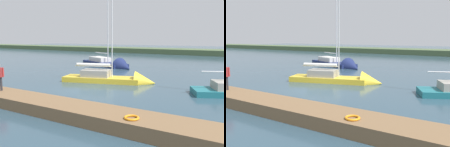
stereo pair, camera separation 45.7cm
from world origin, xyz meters
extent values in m
plane|color=#2D4756|center=(0.00, 0.00, 0.00)|extent=(200.00, 200.00, 0.00)
cube|color=#4C603D|center=(0.00, -44.40, 0.00)|extent=(180.00, 8.00, 2.40)
cube|color=brown|center=(0.00, 5.36, 0.32)|extent=(22.62, 2.08, 0.65)
torus|color=orange|center=(-6.65, 5.78, 0.70)|extent=(0.66, 0.66, 0.10)
cylinder|color=silver|center=(-9.14, -3.71, 1.66)|extent=(2.83, 1.43, 0.09)
cube|color=gold|center=(1.03, -3.59, 0.09)|extent=(7.26, 3.93, 0.75)
cone|color=gold|center=(-2.78, -4.75, 0.09)|extent=(2.29, 2.42, 1.99)
cube|color=gray|center=(1.54, -3.44, 0.78)|extent=(2.87, 2.27, 0.64)
cylinder|color=silver|center=(0.08, -3.88, 4.90)|extent=(0.09, 0.09, 8.87)
cylinder|color=silver|center=(1.78, -3.37, 1.42)|extent=(3.41, 1.10, 0.08)
cylinder|color=silver|center=(1.78, -3.37, 1.54)|extent=(3.14, 1.22, 0.31)
cube|color=navy|center=(8.04, -14.96, 0.09)|extent=(9.00, 6.09, 0.76)
cone|color=navy|center=(3.53, -12.76, 0.09)|extent=(3.11, 3.23, 2.49)
cube|color=silver|center=(9.16, -15.50, 0.78)|extent=(4.02, 3.17, 0.62)
cylinder|color=silver|center=(7.10, -14.50, 6.20)|extent=(0.14, 0.14, 11.46)
cylinder|color=silver|center=(8.70, -15.27, 1.74)|extent=(3.24, 1.65, 0.11)
cylinder|color=#28282D|center=(2.99, 5.17, 1.08)|extent=(0.14, 0.14, 0.87)
cylinder|color=#B23333|center=(2.84, 5.07, 1.84)|extent=(0.09, 0.09, 0.59)
camera|label=1|loc=(-10.94, 14.59, 4.07)|focal=38.69mm
camera|label=2|loc=(-11.33, 14.35, 4.07)|focal=38.69mm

